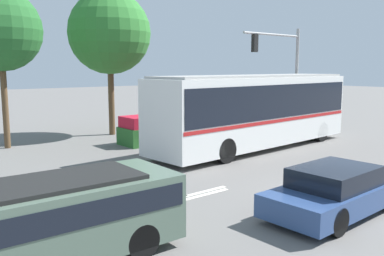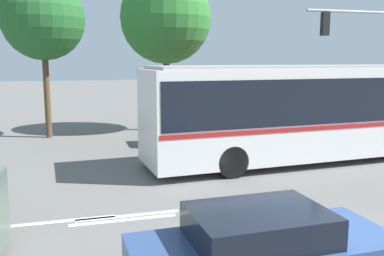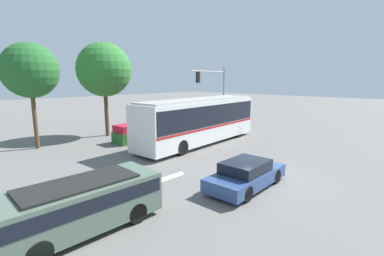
{
  "view_description": "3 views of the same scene",
  "coord_description": "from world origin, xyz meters",
  "px_view_note": "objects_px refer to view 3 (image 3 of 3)",
  "views": [
    {
      "loc": [
        -10.5,
        -5.78,
        3.71
      ],
      "look_at": [
        -0.87,
        6.0,
        1.49
      ],
      "focal_mm": 38.48,
      "sensor_mm": 36.0,
      "label": 1
    },
    {
      "loc": [
        -4.06,
        -6.04,
        3.59
      ],
      "look_at": [
        -0.99,
        4.78,
        1.75
      ],
      "focal_mm": 39.3,
      "sensor_mm": 36.0,
      "label": 2
    },
    {
      "loc": [
        -11.36,
        -6.43,
        4.78
      ],
      "look_at": [
        0.96,
        5.15,
        1.77
      ],
      "focal_mm": 25.44,
      "sensor_mm": 36.0,
      "label": 3
    }
  ],
  "objects_px": {
    "traffic_light_pole": "(216,90)",
    "street_tree_centre": "(104,70)",
    "sedan_foreground": "(246,175)",
    "city_bus": "(200,118)",
    "suv_left_lane": "(80,202)",
    "street_tree_left": "(30,71)"
  },
  "relations": [
    {
      "from": "sedan_foreground",
      "to": "street_tree_left",
      "type": "xyz_separation_m",
      "value": [
        -3.98,
        14.58,
        4.78
      ]
    },
    {
      "from": "street_tree_left",
      "to": "street_tree_centre",
      "type": "height_order",
      "value": "street_tree_centre"
    },
    {
      "from": "city_bus",
      "to": "traffic_light_pole",
      "type": "relative_size",
      "value": 1.95
    },
    {
      "from": "suv_left_lane",
      "to": "sedan_foreground",
      "type": "bearing_deg",
      "value": -14.44
    },
    {
      "from": "traffic_light_pole",
      "to": "street_tree_left",
      "type": "height_order",
      "value": "street_tree_left"
    },
    {
      "from": "city_bus",
      "to": "street_tree_centre",
      "type": "height_order",
      "value": "street_tree_centre"
    },
    {
      "from": "city_bus",
      "to": "sedan_foreground",
      "type": "relative_size",
      "value": 2.64
    },
    {
      "from": "sedan_foreground",
      "to": "suv_left_lane",
      "type": "height_order",
      "value": "suv_left_lane"
    },
    {
      "from": "suv_left_lane",
      "to": "traffic_light_pole",
      "type": "relative_size",
      "value": 0.86
    },
    {
      "from": "sedan_foreground",
      "to": "suv_left_lane",
      "type": "relative_size",
      "value": 0.86
    },
    {
      "from": "sedan_foreground",
      "to": "suv_left_lane",
      "type": "xyz_separation_m",
      "value": [
        -6.67,
        1.92,
        0.36
      ]
    },
    {
      "from": "city_bus",
      "to": "traffic_light_pole",
      "type": "bearing_deg",
      "value": 19.51
    },
    {
      "from": "city_bus",
      "to": "suv_left_lane",
      "type": "relative_size",
      "value": 2.27
    },
    {
      "from": "suv_left_lane",
      "to": "street_tree_left",
      "type": "distance_m",
      "value": 13.68
    },
    {
      "from": "sedan_foreground",
      "to": "traffic_light_pole",
      "type": "relative_size",
      "value": 0.74
    },
    {
      "from": "suv_left_lane",
      "to": "traffic_light_pole",
      "type": "xyz_separation_m",
      "value": [
        15.95,
        7.14,
        2.9
      ]
    },
    {
      "from": "sedan_foreground",
      "to": "street_tree_centre",
      "type": "relative_size",
      "value": 0.56
    },
    {
      "from": "sedan_foreground",
      "to": "city_bus",
      "type": "bearing_deg",
      "value": 53.87
    },
    {
      "from": "street_tree_left",
      "to": "city_bus",
      "type": "bearing_deg",
      "value": -39.27
    },
    {
      "from": "traffic_light_pole",
      "to": "street_tree_centre",
      "type": "height_order",
      "value": "street_tree_centre"
    },
    {
      "from": "city_bus",
      "to": "street_tree_centre",
      "type": "xyz_separation_m",
      "value": [
        -3.26,
        7.78,
        3.66
      ]
    },
    {
      "from": "city_bus",
      "to": "traffic_light_pole",
      "type": "distance_m",
      "value": 5.04
    }
  ]
}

